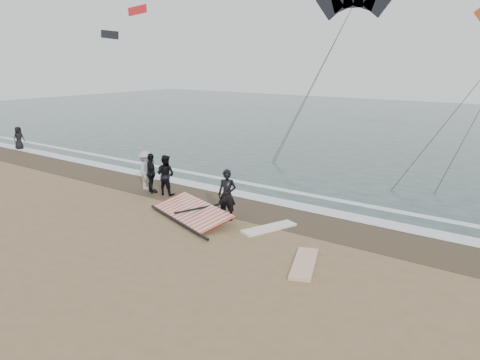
{
  "coord_description": "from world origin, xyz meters",
  "views": [
    {
      "loc": [
        9.64,
        -10.37,
        5.9
      ],
      "look_at": [
        -0.24,
        3.0,
        1.6
      ],
      "focal_mm": 35.0,
      "sensor_mm": 36.0,
      "label": 1
    }
  ],
  "objects_px": {
    "board_white": "(304,263)",
    "man_main": "(227,195)",
    "sail_rig": "(193,212)",
    "board_cream": "(269,228)"
  },
  "relations": [
    {
      "from": "board_white",
      "to": "board_cream",
      "type": "distance_m",
      "value": 3.12
    },
    {
      "from": "man_main",
      "to": "sail_rig",
      "type": "relative_size",
      "value": 0.46
    },
    {
      "from": "board_white",
      "to": "sail_rig",
      "type": "relative_size",
      "value": 0.53
    },
    {
      "from": "board_white",
      "to": "man_main",
      "type": "bearing_deg",
      "value": 135.13
    },
    {
      "from": "sail_rig",
      "to": "board_cream",
      "type": "bearing_deg",
      "value": 11.59
    },
    {
      "from": "board_white",
      "to": "sail_rig",
      "type": "xyz_separation_m",
      "value": [
        -5.56,
        1.26,
        0.15
      ]
    },
    {
      "from": "man_main",
      "to": "sail_rig",
      "type": "xyz_separation_m",
      "value": [
        -1.23,
        -0.58,
        -0.78
      ]
    },
    {
      "from": "man_main",
      "to": "sail_rig",
      "type": "distance_m",
      "value": 1.57
    },
    {
      "from": "man_main",
      "to": "board_white",
      "type": "xyz_separation_m",
      "value": [
        4.33,
        -1.85,
        -0.93
      ]
    },
    {
      "from": "board_white",
      "to": "board_cream",
      "type": "bearing_deg",
      "value": 120.77
    }
  ]
}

